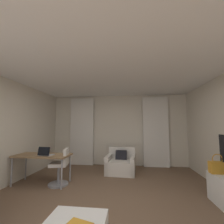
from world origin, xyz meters
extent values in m
plane|color=brown|center=(0.00, 0.00, 0.00)|extent=(12.00, 12.00, 0.00)
cube|color=beige|center=(0.00, 3.03, 1.30)|extent=(5.12, 0.06, 2.60)
cube|color=white|center=(0.00, 0.00, 2.63)|extent=(5.12, 6.12, 0.06)
cube|color=silver|center=(-1.38, 2.90, 1.25)|extent=(0.90, 0.06, 2.50)
cube|color=silver|center=(1.38, 2.90, 1.25)|extent=(0.90, 0.06, 2.50)
cube|color=silver|center=(0.15, 2.11, 0.19)|extent=(0.92, 0.90, 0.38)
cube|color=silver|center=(0.18, 2.46, 0.56)|extent=(0.88, 0.20, 0.36)
cube|color=silver|center=(0.53, 2.08, 0.26)|extent=(0.17, 0.85, 0.52)
cube|color=silver|center=(-0.22, 2.13, 0.26)|extent=(0.17, 0.85, 0.52)
cube|color=black|center=(0.16, 2.23, 0.48)|extent=(0.37, 0.22, 0.37)
cube|color=olive|center=(-1.77, 0.99, 0.70)|extent=(1.36, 0.60, 0.04)
cylinder|color=#99999E|center=(-2.40, 1.24, 0.34)|extent=(0.04, 0.04, 0.68)
cylinder|color=#99999E|center=(-1.14, 1.24, 0.34)|extent=(0.04, 0.04, 0.68)
cylinder|color=#99999E|center=(-2.40, 0.74, 0.34)|extent=(0.04, 0.04, 0.68)
cylinder|color=#99999E|center=(-1.14, 0.74, 0.34)|extent=(0.04, 0.04, 0.68)
cylinder|color=gray|center=(-1.32, 0.98, 0.23)|extent=(0.06, 0.06, 0.46)
cylinder|color=gray|center=(-1.32, 0.98, 0.02)|extent=(0.48, 0.48, 0.04)
cube|color=silver|center=(-1.32, 0.98, 0.50)|extent=(0.47, 0.47, 0.08)
cube|color=silver|center=(-1.16, 1.01, 0.71)|extent=(0.13, 0.36, 0.34)
cube|color=#ADADB2|center=(-1.62, 0.91, 0.73)|extent=(0.35, 0.26, 0.02)
cube|color=black|center=(-1.63, 0.80, 0.84)|extent=(0.32, 0.09, 0.20)
cube|color=orange|center=(2.12, 0.51, 0.65)|extent=(0.30, 0.14, 0.22)
torus|color=orange|center=(2.12, 0.51, 0.81)|extent=(0.20, 0.02, 0.20)
camera|label=1|loc=(0.43, -2.65, 1.45)|focal=23.85mm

